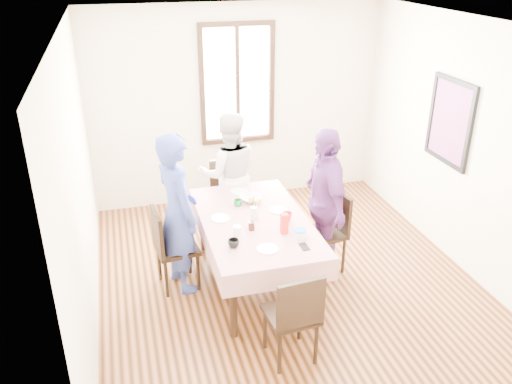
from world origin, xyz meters
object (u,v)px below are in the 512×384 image
at_px(chair_right, 324,233).
at_px(chair_near, 291,314).
at_px(chair_far, 230,198).
at_px(person_left, 177,213).
at_px(person_far, 230,175).
at_px(dining_table, 255,252).
at_px(chair_left, 177,248).
at_px(person_right, 324,202).

height_order(chair_right, chair_near, same).
relative_size(chair_right, chair_far, 1.00).
xyz_separation_m(person_left, person_far, (0.78, 1.01, -0.07)).
bearing_deg(person_far, dining_table, 96.85).
bearing_deg(chair_near, chair_right, 52.20).
distance_m(person_left, person_far, 1.27).
bearing_deg(chair_near, chair_left, 115.63).
bearing_deg(chair_far, chair_right, 124.34).
distance_m(dining_table, person_right, 0.91).
relative_size(dining_table, chair_right, 1.90).
bearing_deg(dining_table, person_left, 168.24).
relative_size(dining_table, chair_far, 1.90).
bearing_deg(chair_left, dining_table, 71.99).
bearing_deg(chair_right, dining_table, 85.30).
height_order(chair_left, person_far, person_far).
height_order(chair_left, person_right, person_right).
distance_m(dining_table, chair_right, 0.81).
bearing_deg(chair_left, person_left, 83.44).
height_order(chair_left, person_left, person_left).
relative_size(dining_table, chair_near, 1.90).
distance_m(dining_table, chair_near, 1.19).
distance_m(chair_right, person_far, 1.41).
distance_m(chair_right, chair_far, 1.39).
xyz_separation_m(chair_left, person_far, (0.80, 1.01, 0.33)).
bearing_deg(chair_near, dining_table, 84.98).
distance_m(chair_right, chair_near, 1.48).
height_order(chair_far, person_left, person_left).
xyz_separation_m(person_far, person_right, (0.78, -1.11, 0.05)).
height_order(chair_right, person_far, person_far).
xyz_separation_m(dining_table, chair_near, (-0.00, -1.19, 0.08)).
bearing_deg(chair_far, person_far, 89.14).
bearing_deg(chair_near, person_far, 84.98).
relative_size(chair_near, person_left, 0.53).
xyz_separation_m(chair_left, chair_far, (0.80, 1.03, 0.00)).
bearing_deg(person_right, chair_near, -30.35).
height_order(chair_far, person_right, person_right).
bearing_deg(chair_right, chair_far, 26.63).
xyz_separation_m(chair_right, person_left, (-1.58, 0.11, 0.40)).
bearing_deg(person_left, dining_table, -118.25).
relative_size(dining_table, person_right, 1.04).
bearing_deg(person_right, dining_table, -84.30).
xyz_separation_m(chair_right, person_far, (-0.80, 1.11, 0.33)).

